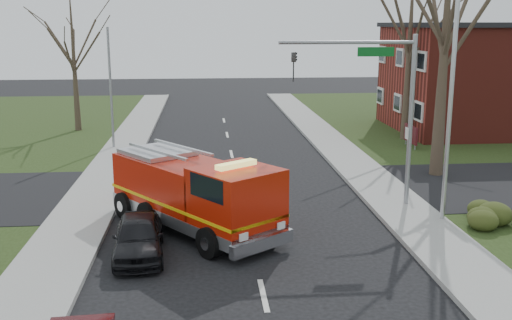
{
  "coord_description": "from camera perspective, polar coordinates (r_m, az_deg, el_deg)",
  "views": [
    {
      "loc": [
        -1.51,
        -20.89,
        7.2
      ],
      "look_at": [
        0.48,
        1.72,
        2.0
      ],
      "focal_mm": 42.0,
      "sensor_mm": 36.0,
      "label": 1
    }
  ],
  "objects": [
    {
      "name": "sidewalk_right",
      "position": [
        23.38,
        14.55,
        -5.27
      ],
      "size": [
        2.4,
        80.0,
        0.15
      ],
      "primitive_type": "cube",
      "color": "gray",
      "rests_on": "ground"
    },
    {
      "name": "sidewalk_left",
      "position": [
        22.56,
        -16.85,
        -6.08
      ],
      "size": [
        2.4,
        80.0,
        0.15
      ],
      "primitive_type": "cube",
      "color": "gray",
      "rests_on": "ground"
    },
    {
      "name": "health_center_sign",
      "position": [
        36.04,
        14.53,
        2.38
      ],
      "size": [
        0.12,
        2.0,
        1.4
      ],
      "color": "#481116",
      "rests_on": "ground"
    },
    {
      "name": "brick_building",
      "position": [
        44.11,
        22.89,
        7.29
      ],
      "size": [
        15.4,
        10.4,
        7.25
      ],
      "color": "maroon",
      "rests_on": "ground"
    },
    {
      "name": "traffic_signal_mast",
      "position": [
        23.51,
        11.69,
        6.55
      ],
      "size": [
        5.29,
        0.18,
        6.8
      ],
      "color": "gray",
      "rests_on": "ground"
    },
    {
      "name": "hedge_corner",
      "position": [
        23.45,
        21.92,
        -4.46
      ],
      "size": [
        2.8,
        2.0,
        0.9
      ],
      "primitive_type": "ellipsoid",
      "color": "#313C16",
      "rests_on": "lawn_right"
    },
    {
      "name": "bare_tree_near",
      "position": [
        29.06,
        17.68,
        12.73
      ],
      "size": [
        6.0,
        6.0,
        12.0
      ],
      "color": "#3D3024",
      "rests_on": "ground"
    },
    {
      "name": "utility_pole_far",
      "position": [
        35.48,
        -13.67,
        6.55
      ],
      "size": [
        0.14,
        0.14,
        7.0
      ],
      "primitive_type": "cylinder",
      "color": "gray",
      "rests_on": "ground"
    },
    {
      "name": "fire_engine",
      "position": [
        21.13,
        -5.8,
        -3.35
      ],
      "size": [
        6.24,
        7.22,
        2.9
      ],
      "rotation": [
        0.0,
        0.0,
        0.64
      ],
      "color": "#B21908",
      "rests_on": "ground"
    },
    {
      "name": "bare_tree_far",
      "position": [
        38.02,
        14.47,
        11.42
      ],
      "size": [
        5.25,
        5.25,
        10.5
      ],
      "color": "#3D3024",
      "rests_on": "ground"
    },
    {
      "name": "streetlight_pole",
      "position": [
        22.31,
        17.91,
        5.46
      ],
      "size": [
        1.48,
        0.16,
        8.4
      ],
      "color": "#B7BABF",
      "rests_on": "ground"
    },
    {
      "name": "parked_car_maroon",
      "position": [
        19.33,
        -11.13,
        -7.16
      ],
      "size": [
        1.79,
        3.91,
        1.3
      ],
      "primitive_type": "imported",
      "rotation": [
        0.0,
        0.0,
        0.07
      ],
      "color": "black",
      "rests_on": "ground"
    },
    {
      "name": "ground",
      "position": [
        22.15,
        -0.85,
        -6.07
      ],
      "size": [
        120.0,
        120.0,
        0.0
      ],
      "primitive_type": "plane",
      "color": "black",
      "rests_on": "ground"
    },
    {
      "name": "bare_tree_left",
      "position": [
        41.79,
        -17.02,
        10.1
      ],
      "size": [
        4.5,
        4.5,
        9.0
      ],
      "color": "#3D3024",
      "rests_on": "ground"
    }
  ]
}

